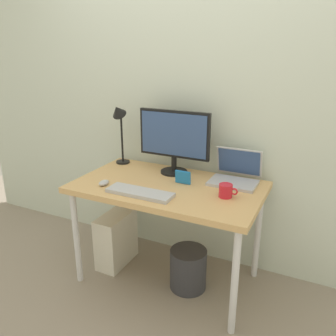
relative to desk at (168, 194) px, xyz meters
name	(u,v)px	position (x,y,z in m)	size (l,w,h in m)	color
ground_plane	(168,277)	(0.00, 0.00, -0.69)	(6.00, 6.00, 0.00)	gray
back_wall	(193,97)	(0.00, 0.43, 0.61)	(4.40, 0.04, 2.60)	silver
desk	(168,194)	(0.00, 0.00, 0.00)	(1.28, 0.74, 0.75)	tan
monitor	(174,138)	(-0.07, 0.24, 0.33)	(0.54, 0.20, 0.47)	black
laptop	(236,174)	(0.40, 0.26, 0.13)	(0.32, 0.28, 0.22)	#B2B2B7
desk_lamp	(119,120)	(-0.54, 0.24, 0.42)	(0.11, 0.16, 0.50)	black
keyboard	(140,193)	(-0.09, -0.23, 0.08)	(0.44, 0.14, 0.02)	#B2B2B7
mouse	(104,183)	(-0.39, -0.20, 0.09)	(0.06, 0.09, 0.03)	#B2B2B7
coffee_mug	(226,191)	(0.42, -0.03, 0.11)	(0.12, 0.09, 0.08)	red
photo_frame	(183,177)	(0.09, 0.06, 0.12)	(0.11, 0.02, 0.09)	#1E72BF
computer_tower	(116,239)	(-0.46, 0.01, -0.48)	(0.18, 0.36, 0.42)	silver
wastebasket	(188,269)	(0.18, -0.03, -0.54)	(0.26, 0.26, 0.30)	#333338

